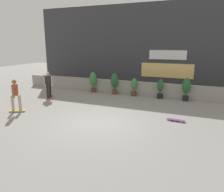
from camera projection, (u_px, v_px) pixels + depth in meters
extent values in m
plane|color=gray|center=(99.00, 123.00, 9.88)|extent=(48.00, 48.00, 0.00)
cube|color=gray|center=(137.00, 88.00, 15.16)|extent=(18.00, 0.40, 0.90)
cube|color=#38383D|center=(152.00, 46.00, 18.09)|extent=(20.00, 2.00, 6.50)
cube|color=white|center=(168.00, 55.00, 16.76)|extent=(2.80, 0.08, 0.70)
cube|color=#F2CC72|center=(167.00, 71.00, 17.05)|extent=(4.00, 0.06, 1.10)
cylinder|color=brown|center=(93.00, 90.00, 16.01)|extent=(0.36, 0.36, 0.30)
cylinder|color=brown|center=(93.00, 87.00, 15.96)|extent=(0.06, 0.06, 0.15)
ellipsoid|color=#387F3D|center=(93.00, 79.00, 15.82)|extent=(0.50, 0.50, 1.02)
cylinder|color=brown|center=(114.00, 92.00, 15.39)|extent=(0.36, 0.36, 0.30)
cylinder|color=brown|center=(114.00, 89.00, 15.34)|extent=(0.06, 0.06, 0.15)
ellipsoid|color=#235B2D|center=(114.00, 81.00, 15.20)|extent=(0.50, 0.50, 1.01)
cylinder|color=brown|center=(134.00, 94.00, 14.86)|extent=(0.36, 0.36, 0.30)
cylinder|color=brown|center=(134.00, 90.00, 14.80)|extent=(0.06, 0.06, 0.15)
ellipsoid|color=#387F3D|center=(134.00, 84.00, 14.70)|extent=(0.37, 0.37, 0.76)
cylinder|color=black|center=(160.00, 96.00, 14.20)|extent=(0.36, 0.36, 0.30)
cylinder|color=brown|center=(160.00, 93.00, 14.15)|extent=(0.06, 0.06, 0.15)
ellipsoid|color=#235B2D|center=(160.00, 85.00, 14.04)|extent=(0.38, 0.38, 0.79)
cylinder|color=black|center=(185.00, 98.00, 13.61)|extent=(0.36, 0.36, 0.30)
cylinder|color=brown|center=(186.00, 95.00, 13.56)|extent=(0.06, 0.06, 0.15)
ellipsoid|color=#235B2D|center=(186.00, 86.00, 13.43)|extent=(0.49, 0.49, 0.99)
cube|color=#BF8C26|center=(17.00, 111.00, 11.42)|extent=(0.80, 0.56, 0.02)
cylinder|color=silver|center=(11.00, 112.00, 11.33)|extent=(0.06, 0.05, 0.06)
cylinder|color=silver|center=(12.00, 111.00, 11.48)|extent=(0.06, 0.05, 0.06)
cylinder|color=silver|center=(22.00, 112.00, 11.38)|extent=(0.06, 0.05, 0.06)
cylinder|color=silver|center=(23.00, 111.00, 11.53)|extent=(0.06, 0.05, 0.06)
cylinder|color=tan|center=(13.00, 103.00, 11.31)|extent=(0.14, 0.14, 0.82)
cylinder|color=tan|center=(20.00, 103.00, 11.34)|extent=(0.14, 0.14, 0.82)
cube|color=#B24C26|center=(15.00, 90.00, 11.16)|extent=(0.35, 0.41, 0.56)
sphere|color=brown|center=(14.00, 82.00, 11.06)|extent=(0.22, 0.22, 0.22)
cylinder|color=brown|center=(13.00, 92.00, 10.95)|extent=(0.09, 0.09, 0.58)
cylinder|color=brown|center=(17.00, 90.00, 11.41)|extent=(0.09, 0.09, 0.58)
cube|color=maroon|center=(49.00, 97.00, 14.33)|extent=(0.38, 0.82, 0.02)
cylinder|color=silver|center=(49.00, 98.00, 14.07)|extent=(0.04, 0.06, 0.06)
cylinder|color=silver|center=(46.00, 98.00, 14.10)|extent=(0.04, 0.06, 0.06)
cylinder|color=silver|center=(52.00, 97.00, 14.57)|extent=(0.04, 0.06, 0.06)
cylinder|color=silver|center=(50.00, 96.00, 14.60)|extent=(0.04, 0.06, 0.06)
cylinder|color=black|center=(48.00, 91.00, 14.05)|extent=(0.14, 0.14, 0.82)
cylinder|color=black|center=(50.00, 90.00, 14.40)|extent=(0.14, 0.14, 0.82)
cube|color=#262628|center=(48.00, 80.00, 14.07)|extent=(0.40, 0.28, 0.56)
sphere|color=beige|center=(48.00, 74.00, 13.97)|extent=(0.22, 0.22, 0.22)
cylinder|color=beige|center=(52.00, 81.00, 14.05)|extent=(0.09, 0.09, 0.58)
cylinder|color=beige|center=(45.00, 81.00, 14.12)|extent=(0.09, 0.09, 0.58)
cube|color=#72338C|center=(176.00, 120.00, 10.05)|extent=(0.81, 0.26, 0.02)
cylinder|color=silver|center=(182.00, 121.00, 10.02)|extent=(0.06, 0.03, 0.06)
cylinder|color=silver|center=(181.00, 122.00, 9.88)|extent=(0.06, 0.03, 0.06)
cylinder|color=silver|center=(170.00, 119.00, 10.25)|extent=(0.06, 0.03, 0.06)
cylinder|color=silver|center=(170.00, 120.00, 10.11)|extent=(0.06, 0.03, 0.06)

